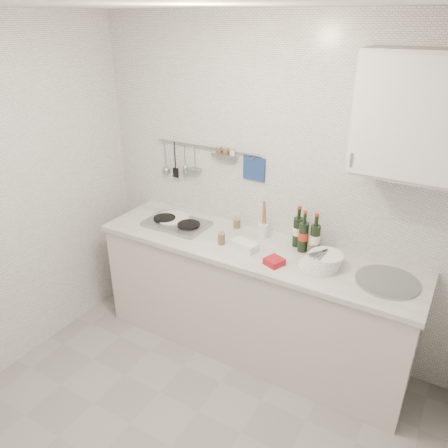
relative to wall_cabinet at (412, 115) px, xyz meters
name	(u,v)px	position (x,y,z in m)	size (l,w,h in m)	color
floor	(170,446)	(-0.90, -1.22, -1.95)	(3.00, 3.00, 0.00)	gray
ceiling	(136,2)	(-0.90, -1.22, 0.55)	(3.00, 3.00, 0.00)	silver
back_wall	(273,192)	(-0.90, 0.18, -0.70)	(3.00, 0.02, 2.50)	silver
counter	(253,301)	(-0.89, -0.12, -1.52)	(2.44, 0.64, 0.96)	beige
wall_rail	(204,159)	(-1.50, 0.15, -0.52)	(0.98, 0.09, 0.34)	#93969B
wall_cabinet	(412,115)	(0.00, 0.00, 0.00)	(0.60, 0.38, 0.70)	beige
plate_stack_hob	(172,219)	(-1.68, -0.08, -1.01)	(0.29, 0.29, 0.04)	#4C7CAD
plate_stack_sink	(322,261)	(-0.38, -0.15, -0.98)	(0.29, 0.28, 0.11)	white
wine_bottles	(306,231)	(-0.56, 0.02, -0.87)	(0.22, 0.13, 0.31)	black
butter_dish	(245,245)	(-0.94, -0.19, -1.00)	(0.20, 0.10, 0.06)	white
strawberry_punnet	(274,262)	(-0.66, -0.28, -1.01)	(0.11, 0.11, 0.05)	red
utensil_crock	(263,229)	(-0.91, 0.04, -0.96)	(0.08, 0.08, 0.31)	white
jar_a	(237,223)	(-1.16, 0.09, -0.99)	(0.06, 0.06, 0.08)	brown
jar_b	(316,242)	(-0.51, 0.10, -0.99)	(0.07, 0.07, 0.08)	brown
jar_c	(313,249)	(-0.49, -0.02, -0.98)	(0.07, 0.07, 0.09)	brown
jar_d	(221,238)	(-1.13, -0.21, -0.98)	(0.06, 0.06, 0.10)	brown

